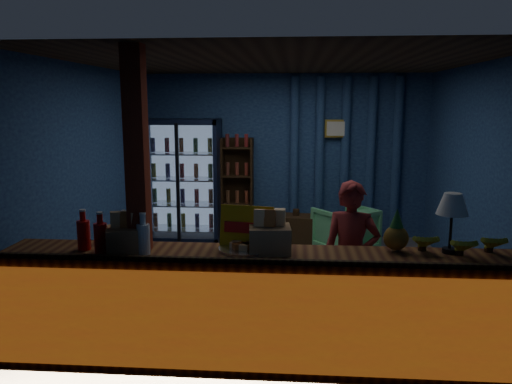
% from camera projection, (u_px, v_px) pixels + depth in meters
% --- Properties ---
extents(ground, '(4.60, 4.60, 0.00)m').
position_uv_depth(ground, '(276.00, 282.00, 6.07)').
color(ground, '#515154').
rests_on(ground, ground).
extents(room_walls, '(4.60, 4.60, 4.60)m').
position_uv_depth(room_walls, '(277.00, 153.00, 5.79)').
color(room_walls, navy).
rests_on(room_walls, ground).
extents(counter, '(4.40, 0.57, 0.99)m').
position_uv_depth(counter, '(268.00, 309.00, 4.11)').
color(counter, brown).
rests_on(counter, ground).
extents(support_post, '(0.16, 0.16, 2.60)m').
position_uv_depth(support_post, '(139.00, 209.00, 4.05)').
color(support_post, maroon).
rests_on(support_post, ground).
extents(beverage_cooler, '(1.20, 0.62, 1.90)m').
position_uv_depth(beverage_cooler, '(183.00, 180.00, 7.90)').
color(beverage_cooler, black).
rests_on(beverage_cooler, ground).
extents(bottle_shelf, '(0.50, 0.28, 1.60)m').
position_uv_depth(bottle_shelf, '(238.00, 188.00, 8.00)').
color(bottle_shelf, '#332410').
rests_on(bottle_shelf, ground).
extents(curtain_folds, '(1.74, 0.14, 2.50)m').
position_uv_depth(curtain_folds, '(345.00, 157.00, 7.86)').
color(curtain_folds, navy).
rests_on(curtain_folds, room_walls).
extents(framed_picture, '(0.36, 0.04, 0.28)m').
position_uv_depth(framed_picture, '(336.00, 129.00, 7.75)').
color(framed_picture, gold).
rests_on(framed_picture, room_walls).
extents(shopkeeper, '(0.59, 0.44, 1.45)m').
position_uv_depth(shopkeeper, '(351.00, 259.00, 4.62)').
color(shopkeeper, maroon).
rests_on(shopkeeper, ground).
extents(green_chair, '(1.02, 1.03, 0.68)m').
position_uv_depth(green_chair, '(345.00, 230.00, 7.19)').
color(green_chair, '#61C37C').
rests_on(green_chair, ground).
extents(side_table, '(0.58, 0.45, 0.58)m').
position_uv_depth(side_table, '(296.00, 231.00, 7.50)').
color(side_table, '#332410').
rests_on(side_table, ground).
extents(yellow_sign, '(0.46, 0.17, 0.36)m').
position_uv_depth(yellow_sign, '(246.00, 227.00, 4.14)').
color(yellow_sign, gold).
rests_on(yellow_sign, counter).
extents(soda_bottles, '(0.63, 0.19, 0.34)m').
position_uv_depth(soda_bottles, '(113.00, 236.00, 4.05)').
color(soda_bottles, red).
rests_on(soda_bottles, counter).
extents(snack_box_left, '(0.38, 0.35, 0.34)m').
position_uv_depth(snack_box_left, '(127.00, 238.00, 4.06)').
color(snack_box_left, '#A57450').
rests_on(snack_box_left, counter).
extents(snack_box_centre, '(0.36, 0.30, 0.35)m').
position_uv_depth(snack_box_centre, '(270.00, 237.00, 4.05)').
color(snack_box_centre, '#A57450').
rests_on(snack_box_centre, counter).
extents(pastry_tray, '(0.45, 0.45, 0.07)m').
position_uv_depth(pastry_tray, '(245.00, 247.00, 4.12)').
color(pastry_tray, silver).
rests_on(pastry_tray, counter).
extents(banana_bunches, '(0.77, 0.30, 0.17)m').
position_uv_depth(banana_bunches, '(459.00, 244.00, 4.01)').
color(banana_bunches, gold).
rests_on(banana_bunches, counter).
extents(table_lamp, '(0.25, 0.25, 0.49)m').
position_uv_depth(table_lamp, '(452.00, 206.00, 3.98)').
color(table_lamp, black).
rests_on(table_lamp, counter).
extents(pineapple, '(0.20, 0.20, 0.35)m').
position_uv_depth(pineapple, '(396.00, 234.00, 4.07)').
color(pineapple, olive).
rests_on(pineapple, counter).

